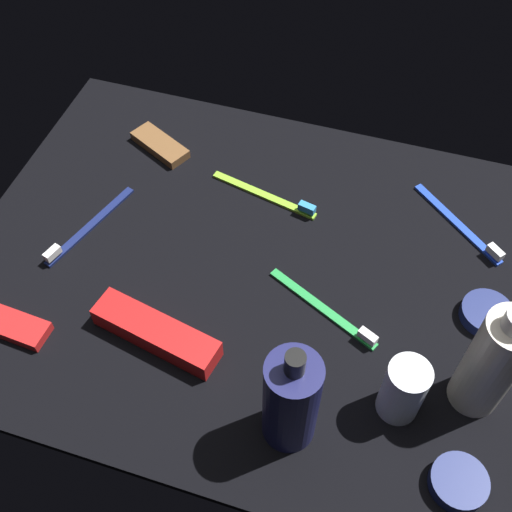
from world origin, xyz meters
TOP-DOWN VIEW (x-y plane):
  - ground_plane at (0.00, 0.00)cm, footprint 84.00×64.00cm
  - lotion_bottle at (-10.74, 21.35)cm, footprint 6.36×6.36cm
  - bodywash_bottle at (-31.44, 10.46)cm, footprint 6.12×6.12cm
  - deodorant_stick at (-22.72, 14.77)cm, footprint 5.13×5.13cm
  - toothbrush_navy at (26.33, 1.05)cm, footprint 6.54×17.53cm
  - toothbrush_lime at (1.92, -13.42)cm, footprint 17.82×5.14cm
  - toothbrush_blue at (-27.27, -16.15)cm, footprint 14.43×12.64cm
  - toothbrush_green at (-11.65, 4.28)cm, footprint 16.77×8.81cm
  - toothpaste_box_red at (9.00, 14.78)cm, footprint 18.12×7.77cm
  - snack_bar_red at (28.15, 19.04)cm, footprint 10.64×4.69cm
  - snack_bar_brown at (22.51, -18.73)cm, footprint 11.09×8.21cm
  - cream_tin_left at (-31.94, -1.54)cm, footprint 6.93×6.93cm
  - cream_tin_right at (-30.91, 22.20)cm, footprint 6.59×6.59cm

SIDE VIEW (x-z plane):
  - ground_plane at x=0.00cm, z-range -1.20..0.00cm
  - toothbrush_navy at x=26.33cm, z-range -0.44..1.66cm
  - toothbrush_lime at x=1.92cm, z-range -0.44..1.66cm
  - toothbrush_blue at x=-27.27cm, z-range -0.44..1.66cm
  - toothbrush_green at x=-11.65cm, z-range -0.44..1.66cm
  - snack_bar_red at x=28.15cm, z-range 0.00..1.50cm
  - snack_bar_brown at x=22.51cm, z-range 0.00..1.50cm
  - cream_tin_left at x=-31.94cm, z-range 0.00..1.81cm
  - cream_tin_right at x=-30.91cm, z-range 0.00..1.96cm
  - toothpaste_box_red at x=9.00cm, z-range 0.00..3.20cm
  - deodorant_stick at x=-22.72cm, z-range 0.00..9.39cm
  - lotion_bottle at x=-10.74cm, z-range -1.21..16.91cm
  - bodywash_bottle at x=-31.44cm, z-range -0.77..18.19cm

